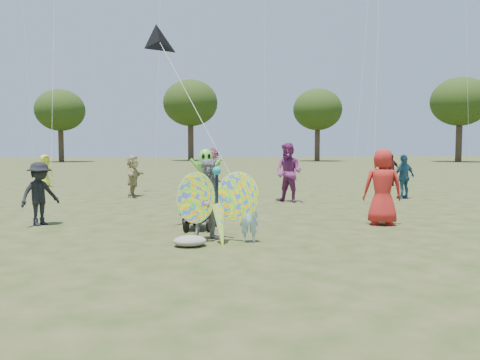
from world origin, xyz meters
The scene contains 17 objects.
ground centered at (0.00, 0.00, 0.00)m, with size 160.00×160.00×0.00m, color #51592B.
child_girl centered at (-0.21, 0.44, 0.50)m, with size 0.36×0.24×0.99m, color #9FC8E1.
adult_man centered at (-0.90, 0.78, 0.78)m, with size 0.76×0.59×1.56m, color gray.
grey_bag centered at (-1.33, 0.26, 0.10)m, with size 0.60×0.49×0.19m, color gray.
crowd_a centered at (3.18, 1.88, 0.88)m, with size 0.86×0.56×1.76m, color #B1201C.
crowd_b centered at (-4.56, 3.11, 0.72)m, with size 0.94×0.54×1.45m, color black.
crowd_c centered at (6.48, 6.93, 0.77)m, with size 0.90×0.37×1.53m, color #2D5F7E.
crowd_d centered at (-2.85, 9.08, 0.75)m, with size 1.39×0.44×1.50m, color tan.
crowd_e centered at (2.24, 6.56, 0.96)m, with size 0.94×0.73×1.93m, color #7B2969.
crowd_g centered at (-7.03, 14.11, 0.73)m, with size 0.71×0.46×1.46m, color yellow.
crowd_h centered at (8.59, 11.95, 0.75)m, with size 0.87×0.36×1.49m, color #441816.
crowd_j centered at (0.87, 16.19, 0.89)m, with size 1.65×0.53×1.78m, color #AF6488.
jogging_stroller centered at (-1.08, 2.06, 0.61)m, with size 0.75×1.14×1.09m.
butterfly_kite centered at (-0.79, 0.43, 0.70)m, with size 1.74×0.75×1.63m.
delta_kite_rig centered at (-1.82, 2.14, 4.00)m, with size 1.79×1.60×3.19m.
alien_kite centered at (-0.44, 6.68, 0.97)m, with size 1.12×0.69×1.74m.
tree_line centered at (3.67, 44.99, 6.86)m, with size 91.78×33.60×10.79m.
Camera 1 is at (-1.80, -8.10, 1.78)m, focal length 35.00 mm.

